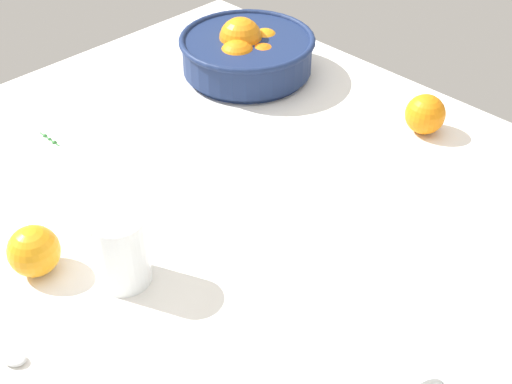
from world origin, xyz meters
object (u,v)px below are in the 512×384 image
at_px(loose_orange_1, 425,114).
at_px(loose_orange_2, 34,251).
at_px(fruit_bowl, 247,52).
at_px(second_glass, 122,254).

bearing_deg(loose_orange_1, loose_orange_2, -104.54).
distance_m(fruit_bowl, second_glass, 0.60).
xyz_separation_m(fruit_bowl, loose_orange_2, (0.20, -0.60, -0.01)).
bearing_deg(fruit_bowl, second_glass, -60.65).
height_order(fruit_bowl, second_glass, fruit_bowl).
bearing_deg(fruit_bowl, loose_orange_1, 11.47).
bearing_deg(fruit_bowl, loose_orange_2, -71.94).
xyz_separation_m(loose_orange_1, loose_orange_2, (-0.17, -0.67, 0.00)).
bearing_deg(loose_orange_2, fruit_bowl, 108.06).
distance_m(loose_orange_1, loose_orange_2, 0.70).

